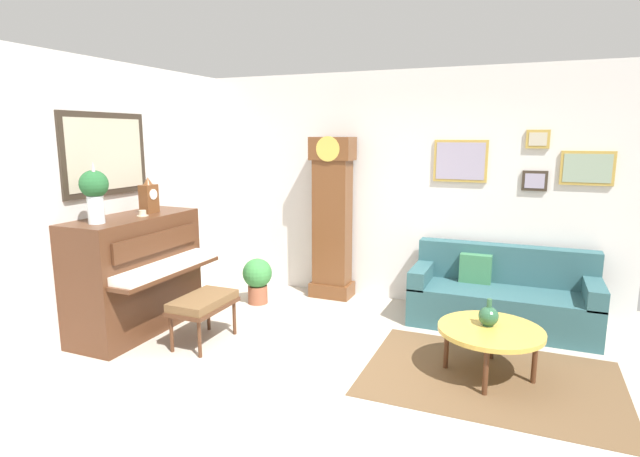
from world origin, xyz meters
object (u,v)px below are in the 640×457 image
object	(u,v)px
teacup	(142,214)
flower_vase	(94,190)
couch	(502,297)
piano_bench	(203,304)
mantel_clock	(149,197)
green_jug	(489,316)
coffee_table	(491,332)
potted_plant	(257,278)
piano	(137,273)
grandfather_clock	(332,222)

from	to	relation	value
teacup	flower_vase	bearing A→B (deg)	-99.62
couch	flower_vase	bearing A→B (deg)	-149.33
piano_bench	teacup	size ratio (longest dim) A/B	6.03
couch	mantel_clock	xyz separation A→B (m)	(-3.53, -1.38, 1.08)
flower_vase	green_jug	world-z (taller)	flower_vase
mantel_clock	teacup	world-z (taller)	mantel_clock
coffee_table	green_jug	size ratio (longest dim) A/B	3.67
potted_plant	flower_vase	bearing A→B (deg)	-113.20
green_jug	potted_plant	size ratio (longest dim) A/B	0.43
piano_bench	mantel_clock	size ratio (longest dim) A/B	1.84
mantel_clock	potted_plant	xyz separation A→B (m)	(0.73, 0.99, -1.08)
green_jug	potted_plant	world-z (taller)	green_jug
piano_bench	potted_plant	world-z (taller)	potted_plant
piano	flower_vase	xyz separation A→B (m)	(0.00, -0.46, 0.92)
coffee_table	green_jug	bearing A→B (deg)	117.23
couch	flower_vase	size ratio (longest dim) A/B	3.28
piano_bench	flower_vase	size ratio (longest dim) A/B	1.21
piano	couch	xyz separation A→B (m)	(3.54, 1.63, -0.31)
flower_vase	piano_bench	bearing A→B (deg)	27.87
piano	piano_bench	distance (m)	0.87
piano	mantel_clock	distance (m)	0.82
green_jug	potted_plant	bearing A→B (deg)	162.84
piano_bench	coffee_table	xyz separation A→B (m)	(2.67, 0.36, -0.01)
flower_vase	teacup	size ratio (longest dim) A/B	5.00
piano	flower_vase	size ratio (longest dim) A/B	2.48
grandfather_clock	mantel_clock	world-z (taller)	grandfather_clock
grandfather_clock	teacup	size ratio (longest dim) A/B	17.50
coffee_table	potted_plant	xyz separation A→B (m)	(-2.78, 0.90, -0.08)
teacup	coffee_table	bearing A→B (deg)	4.86
piano_bench	teacup	distance (m)	1.13
piano_bench	potted_plant	size ratio (longest dim) A/B	1.25
mantel_clock	green_jug	world-z (taller)	mantel_clock
mantel_clock	green_jug	xyz separation A→B (m)	(3.48, 0.14, -0.88)
piano	piano_bench	bearing A→B (deg)	-1.39
mantel_clock	flower_vase	bearing A→B (deg)	-90.04
piano	grandfather_clock	size ratio (longest dim) A/B	0.71
piano_bench	green_jug	distance (m)	2.68
green_jug	grandfather_clock	bearing A→B (deg)	144.00
piano_bench	couch	size ratio (longest dim) A/B	0.37
piano	teacup	size ratio (longest dim) A/B	12.41
coffee_table	potted_plant	size ratio (longest dim) A/B	1.57
piano	teacup	world-z (taller)	teacup
piano	flower_vase	distance (m)	1.03
couch	coffee_table	size ratio (longest dim) A/B	2.16
piano	flower_vase	world-z (taller)	flower_vase
grandfather_clock	couch	xyz separation A→B (m)	(2.06, -0.21, -0.65)
piano_bench	teacup	xyz separation A→B (m)	(-0.75, 0.07, 0.84)
piano	green_jug	size ratio (longest dim) A/B	6.00
mantel_clock	potted_plant	world-z (taller)	mantel_clock
piano_bench	flower_vase	distance (m)	1.48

